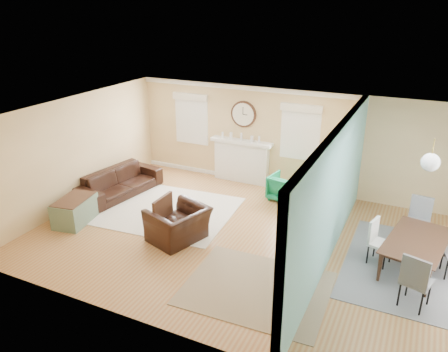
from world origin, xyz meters
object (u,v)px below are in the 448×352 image
Objects in this scene: green_chair at (284,187)px; dining_table at (416,255)px; credenza at (329,205)px; sofa at (120,182)px; eames_chair at (178,225)px.

green_chair is 3.67m from dining_table.
credenza reaches higher than dining_table.
credenza is at bearing -72.63° from sofa.
credenza is (1.26, -0.73, 0.08)m from green_chair.
green_chair is (1.33, 2.86, -0.04)m from eames_chair.
dining_table is at bearing 120.31° from eames_chair.
credenza reaches higher than eames_chair.
credenza is (2.59, 2.12, 0.04)m from eames_chair.
green_chair is 0.41× the size of dining_table.
sofa is 5.17m from credenza.
green_chair is 0.50× the size of credenza.
green_chair is at bearing 149.75° from credenza.
sofa is at bearing -171.45° from credenza.
green_chair is 1.46m from credenza.
green_chair is at bearing 173.23° from eames_chair.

